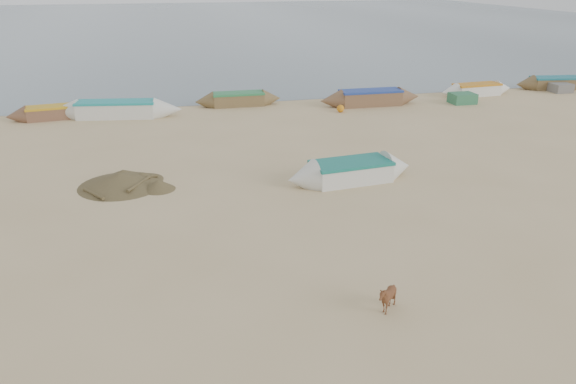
# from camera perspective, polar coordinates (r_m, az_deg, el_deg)

# --- Properties ---
(ground) EXTENTS (140.00, 140.00, 0.00)m
(ground) POSITION_cam_1_polar(r_m,az_deg,el_deg) (15.58, 3.61, -8.71)
(ground) COLOR tan
(ground) RESTS_ON ground
(sea) EXTENTS (160.00, 160.00, 0.00)m
(sea) POSITION_cam_1_polar(r_m,az_deg,el_deg) (95.20, -11.95, 16.45)
(sea) COLOR slate
(sea) RESTS_ON ground
(calf_front) EXTENTS (0.73, 0.65, 0.79)m
(calf_front) POSITION_cam_1_polar(r_m,az_deg,el_deg) (14.17, 10.05, -10.52)
(calf_front) COLOR #59321C
(calf_front) RESTS_ON ground
(near_canoe) EXTENTS (5.43, 1.99, 0.84)m
(near_canoe) POSITION_cam_1_polar(r_m,az_deg,el_deg) (22.42, 6.41, 2.11)
(near_canoe) COLOR silver
(near_canoe) RESTS_ON ground
(debris_pile) EXTENTS (3.43, 3.43, 0.52)m
(debris_pile) POSITION_cam_1_polar(r_m,az_deg,el_deg) (22.81, -16.67, 1.22)
(debris_pile) COLOR brown
(debris_pile) RESTS_ON ground
(waterline_canoes) EXTENTS (57.60, 4.10, 0.96)m
(waterline_canoes) POSITION_cam_1_polar(r_m,az_deg,el_deg) (34.17, -9.67, 8.78)
(waterline_canoes) COLOR brown
(waterline_canoes) RESTS_ON ground
(beach_clutter) EXTENTS (44.61, 3.80, 0.64)m
(beach_clutter) POSITION_cam_1_polar(r_m,az_deg,el_deg) (34.18, 0.54, 8.84)
(beach_clutter) COLOR #327149
(beach_clutter) RESTS_ON ground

